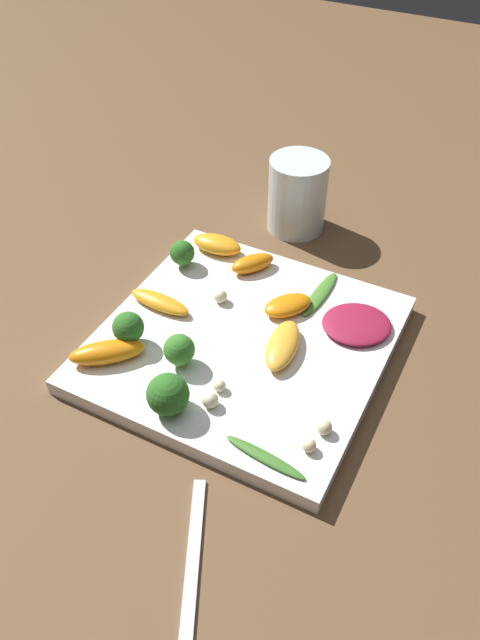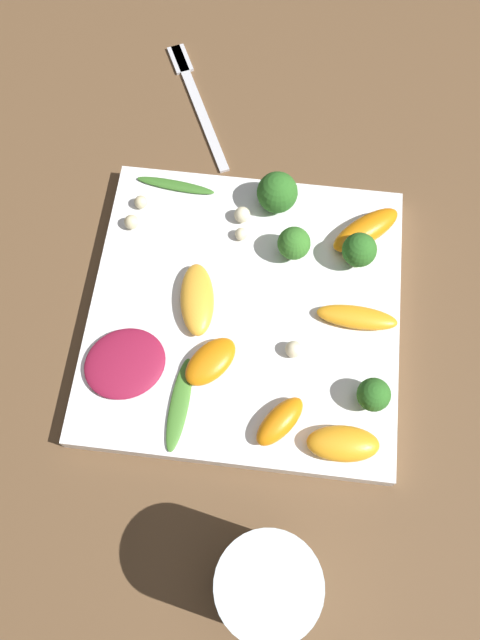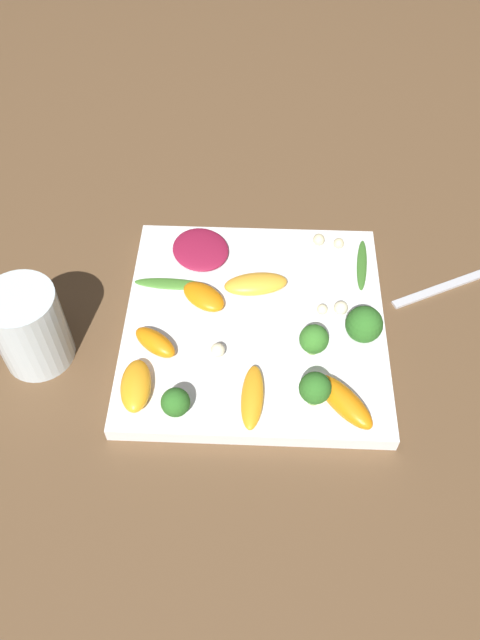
# 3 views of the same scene
# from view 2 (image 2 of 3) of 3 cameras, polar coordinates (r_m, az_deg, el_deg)

# --- Properties ---
(ground_plane) EXTENTS (2.40, 2.40, 0.00)m
(ground_plane) POSITION_cam_2_polar(r_m,az_deg,el_deg) (0.63, 0.44, 0.39)
(ground_plane) COLOR brown
(plate) EXTENTS (0.30, 0.30, 0.02)m
(plate) POSITION_cam_2_polar(r_m,az_deg,el_deg) (0.62, 0.45, 0.74)
(plate) COLOR white
(plate) RESTS_ON ground_plane
(drinking_glass) EXTENTS (0.08, 0.08, 0.10)m
(drinking_glass) POSITION_cam_2_polar(r_m,az_deg,el_deg) (0.53, 2.41, -23.08)
(drinking_glass) COLOR silver
(drinking_glass) RESTS_ON ground_plane
(fork) EXTENTS (0.18, 0.10, 0.01)m
(fork) POSITION_cam_2_polar(r_m,az_deg,el_deg) (0.78, -4.31, 20.17)
(fork) COLOR silver
(fork) RESTS_ON ground_plane
(radicchio_leaf_0) EXTENTS (0.10, 0.10, 0.01)m
(radicchio_leaf_0) POSITION_cam_2_polar(r_m,az_deg,el_deg) (0.59, -10.48, -3.91)
(radicchio_leaf_0) COLOR maroon
(radicchio_leaf_0) RESTS_ON plate
(orange_segment_0) EXTENTS (0.06, 0.05, 0.02)m
(orange_segment_0) POSITION_cam_2_polar(r_m,az_deg,el_deg) (0.57, 3.66, -9.23)
(orange_segment_0) COLOR orange
(orange_segment_0) RESTS_ON plate
(orange_segment_1) EXTENTS (0.04, 0.07, 0.02)m
(orange_segment_1) POSITION_cam_2_polar(r_m,az_deg,el_deg) (0.57, 9.39, -11.09)
(orange_segment_1) COLOR orange
(orange_segment_1) RESTS_ON plate
(orange_segment_2) EXTENTS (0.08, 0.04, 0.02)m
(orange_segment_2) POSITION_cam_2_polar(r_m,az_deg,el_deg) (0.60, -3.98, 1.66)
(orange_segment_2) COLOR #FCAD33
(orange_segment_2) RESTS_ON plate
(orange_segment_3) EXTENTS (0.07, 0.08, 0.02)m
(orange_segment_3) POSITION_cam_2_polar(r_m,az_deg,el_deg) (0.65, 11.42, 8.08)
(orange_segment_3) COLOR orange
(orange_segment_3) RESTS_ON plate
(orange_segment_4) EXTENTS (0.07, 0.06, 0.02)m
(orange_segment_4) POSITION_cam_2_polar(r_m,az_deg,el_deg) (0.58, -2.71, -3.81)
(orange_segment_4) COLOR orange
(orange_segment_4) RESTS_ON plate
(orange_segment_5) EXTENTS (0.03, 0.08, 0.01)m
(orange_segment_5) POSITION_cam_2_polar(r_m,az_deg,el_deg) (0.61, 10.63, 0.02)
(orange_segment_5) COLOR orange
(orange_segment_5) RESTS_ON plate
(broccoli_floret_0) EXTENTS (0.03, 0.03, 0.03)m
(broccoli_floret_0) POSITION_cam_2_polar(r_m,az_deg,el_deg) (0.57, 12.12, -6.70)
(broccoli_floret_0) COLOR #7A9E51
(broccoli_floret_0) RESTS_ON plate
(broccoli_floret_1) EXTENTS (0.03, 0.03, 0.04)m
(broccoli_floret_1) POSITION_cam_2_polar(r_m,az_deg,el_deg) (0.62, 10.85, 6.26)
(broccoli_floret_1) COLOR #7A9E51
(broccoli_floret_1) RESTS_ON plate
(broccoli_floret_2) EXTENTS (0.03, 0.03, 0.04)m
(broccoli_floret_2) POSITION_cam_2_polar(r_m,az_deg,el_deg) (0.62, 4.95, 6.96)
(broccoli_floret_2) COLOR #7A9E51
(broccoli_floret_2) RESTS_ON plate
(broccoli_floret_3) EXTENTS (0.04, 0.04, 0.04)m
(broccoli_floret_3) POSITION_cam_2_polar(r_m,az_deg,el_deg) (0.65, 3.43, 11.55)
(broccoli_floret_3) COLOR #7A9E51
(broccoli_floret_3) RESTS_ON plate
(arugula_sprig_0) EXTENTS (0.09, 0.02, 0.00)m
(arugula_sprig_0) POSITION_cam_2_polar(r_m,az_deg,el_deg) (0.58, -5.56, -7.66)
(arugula_sprig_0) COLOR #47842D
(arugula_sprig_0) RESTS_ON plate
(arugula_sprig_1) EXTENTS (0.02, 0.09, 0.00)m
(arugula_sprig_1) POSITION_cam_2_polar(r_m,az_deg,el_deg) (0.68, -5.92, 12.14)
(arugula_sprig_1) COLOR #3D7528
(arugula_sprig_1) RESTS_ON plate
(macadamia_nut_0) EXTENTS (0.02, 0.02, 0.02)m
(macadamia_nut_0) POSITION_cam_2_polar(r_m,az_deg,el_deg) (0.65, -9.88, 8.82)
(macadamia_nut_0) COLOR beige
(macadamia_nut_0) RESTS_ON plate
(macadamia_nut_1) EXTENTS (0.02, 0.02, 0.02)m
(macadamia_nut_1) POSITION_cam_2_polar(r_m,az_deg,el_deg) (0.65, 0.20, 9.61)
(macadamia_nut_1) COLOR beige
(macadamia_nut_1) RESTS_ON plate
(macadamia_nut_2) EXTENTS (0.01, 0.01, 0.01)m
(macadamia_nut_2) POSITION_cam_2_polar(r_m,az_deg,el_deg) (0.67, -9.06, 10.61)
(macadamia_nut_2) COLOR beige
(macadamia_nut_2) RESTS_ON plate
(macadamia_nut_3) EXTENTS (0.01, 0.01, 0.01)m
(macadamia_nut_3) POSITION_cam_2_polar(r_m,az_deg,el_deg) (0.64, 0.11, 7.87)
(macadamia_nut_3) COLOR beige
(macadamia_nut_3) RESTS_ON plate
(macadamia_nut_4) EXTENTS (0.02, 0.02, 0.02)m
(macadamia_nut_4) POSITION_cam_2_polar(r_m,az_deg,el_deg) (0.59, 4.93, -2.68)
(macadamia_nut_4) COLOR beige
(macadamia_nut_4) RESTS_ON plate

